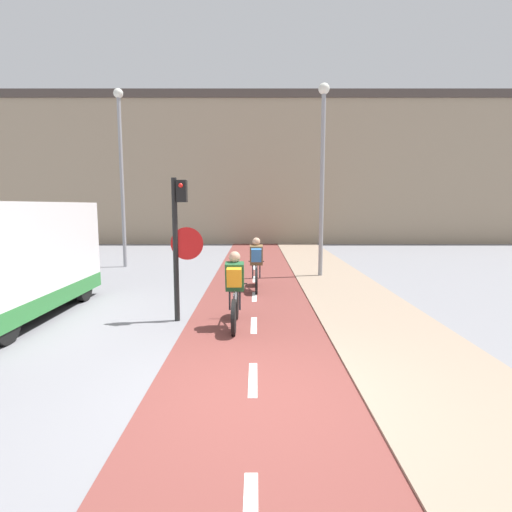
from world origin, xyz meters
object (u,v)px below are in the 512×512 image
Objects in this scene: cyclist_far at (258,266)px; traffic_light_pole at (181,233)px; cyclist_near at (237,292)px; street_lamp_sidewalk at (324,160)px; street_lamp_far at (123,160)px; van at (7,262)px.

traffic_light_pole is at bearing -117.66° from cyclist_far.
traffic_light_pole is 3.57m from cyclist_far.
cyclist_near is 3.49m from cyclist_far.
street_lamp_sidewalk reaches higher than cyclist_near.
street_lamp_far is 1.37× the size of van.
street_lamp_sidewalk is at bearing 54.21° from traffic_light_pole.
street_lamp_far is at bearing 115.83° from traffic_light_pole.
cyclist_far is 0.35× the size of van.
traffic_light_pole reaches higher than cyclist_near.
cyclist_far is at bearing 28.28° from van.
traffic_light_pole is at bearing 158.12° from cyclist_near.
street_lamp_far is at bearing 139.48° from cyclist_far.
street_lamp_sidewalk is 1.28× the size of van.
street_lamp_far is 1.07× the size of street_lamp_sidewalk.
street_lamp_sidewalk is 9.40m from van.
van is at bearing -146.00° from street_lamp_sidewalk.
van is (-7.47, -5.04, -2.66)m from street_lamp_sidewalk.
van is at bearing -151.72° from cyclist_far.
cyclist_far is (0.42, 3.47, -0.00)m from cyclist_near.
cyclist_far is at bearing 62.34° from traffic_light_pole.
traffic_light_pole is 1.71× the size of cyclist_far.
traffic_light_pole is at bearing -64.17° from street_lamp_far.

